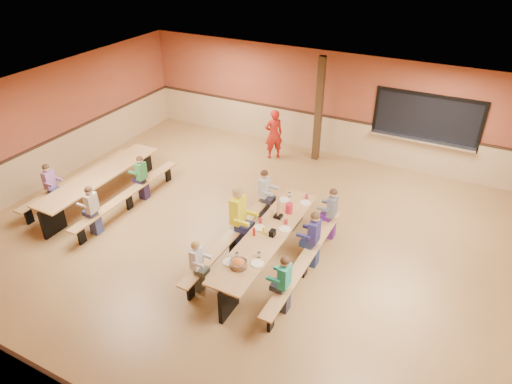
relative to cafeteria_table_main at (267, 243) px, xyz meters
The scene contains 23 objects.
ground 0.98m from the cafeteria_table_main, 140.38° to the left, with size 12.00×12.00×0.00m, color brown.
room_envelope 0.84m from the cafeteria_table_main, 140.38° to the left, with size 12.04×10.04×3.02m.
kitchen_pass_through 5.91m from the cafeteria_table_main, 70.27° to the left, with size 2.78×0.28×1.38m.
structural_post 5.09m from the cafeteria_table_main, 99.60° to the left, with size 0.18×0.18×3.00m, color #332211.
cafeteria_table_main is the anchor object (origin of this frame).
cafeteria_table_second 4.72m from the cafeteria_table_main, behind, with size 1.91×3.70×0.74m.
seated_child_white_left 1.53m from the cafeteria_table_main, 122.53° to the right, with size 0.33×0.27×1.12m, color silver, non-canonical shape.
seated_adult_yellow 0.89m from the cafeteria_table_main, 161.62° to the left, with size 0.47×0.39×1.43m, color yellow, non-canonical shape.
seated_child_grey_left 1.72m from the cafeteria_table_main, 118.72° to the left, with size 0.37×0.31×1.22m, color #B3B3B3, non-canonical shape.
seated_child_teal_right 1.32m from the cafeteria_table_main, 51.15° to the right, with size 0.36×0.29×1.18m, color #1F8E74, non-canonical shape.
seated_child_navy_right 0.92m from the cafeteria_table_main, 25.46° to the left, with size 0.39×0.32×1.24m, color navy, non-canonical shape.
seated_child_char_right 1.68m from the cafeteria_table_main, 60.62° to the left, with size 0.37×0.30×1.20m, color #575A61, non-canonical shape.
seated_child_purple_sec 5.55m from the cafeteria_table_main, behind, with size 0.35×0.29×1.17m, color #8D598D, non-canonical shape.
seated_child_green_sec 3.98m from the cafeteria_table_main, 167.46° to the left, with size 0.34×0.28×1.15m, color #317B3D, non-canonical shape.
seated_child_tan_sec 3.96m from the cafeteria_table_main, 168.31° to the right, with size 0.36×0.29×1.18m, color #BDAA9B, non-canonical shape.
standing_woman 4.85m from the cafeteria_table_main, 114.00° to the left, with size 0.54×0.36×1.48m, color #AA1C13.
punch_pitcher 0.95m from the cafeteria_table_main, 85.73° to the left, with size 0.16×0.16×0.22m, color red.
chip_bowl 1.17m from the cafeteria_table_main, 91.58° to the right, with size 0.32×0.32×0.15m, color orange, non-canonical shape.
napkin_dispenser 0.30m from the cafeteria_table_main, ahead, with size 0.10×0.14×0.13m, color black.
condiment_mustard 0.31m from the cafeteria_table_main, 147.36° to the right, with size 0.06×0.06×0.17m, color yellow.
condiment_ketchup 0.40m from the cafeteria_table_main, 143.28° to the right, with size 0.06×0.06×0.17m, color #B2140F.
table_paddle 0.72m from the cafeteria_table_main, 95.58° to the left, with size 0.16×0.16×0.56m.
place_settings 0.27m from the cafeteria_table_main, 135.00° to the right, with size 0.65×3.30×0.11m, color beige, non-canonical shape.
Camera 1 is at (3.77, -7.10, 6.11)m, focal length 32.00 mm.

